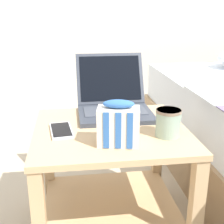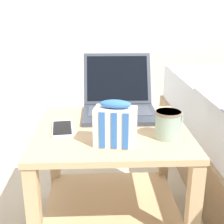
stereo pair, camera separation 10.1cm
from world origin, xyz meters
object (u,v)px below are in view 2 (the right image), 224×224
at_px(laptop, 119,102).
at_px(cell_phone, 62,129).
at_px(mug_front_left, 168,123).
at_px(snack_bag, 115,125).

relative_size(laptop, cell_phone, 2.17).
distance_m(mug_front_left, snack_bag, 0.20).
distance_m(laptop, mug_front_left, 0.33).
xyz_separation_m(laptop, cell_phone, (-0.23, -0.20, -0.04)).
height_order(mug_front_left, snack_bag, snack_bag).
distance_m(mug_front_left, cell_phone, 0.40).
bearing_deg(cell_phone, mug_front_left, -13.27).
bearing_deg(snack_bag, mug_front_left, 14.68).
relative_size(snack_bag, cell_phone, 0.96).
bearing_deg(laptop, mug_front_left, -61.85).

